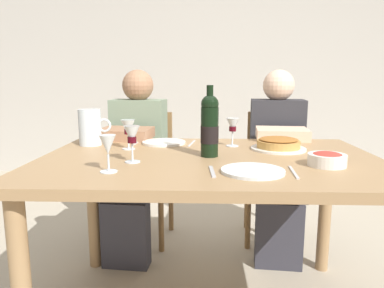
{
  "coord_description": "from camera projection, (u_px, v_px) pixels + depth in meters",
  "views": [
    {
      "loc": [
        -0.02,
        -1.57,
        1.1
      ],
      "look_at": [
        -0.08,
        0.07,
        0.8
      ],
      "focal_mm": 33.91,
      "sensor_mm": 36.0,
      "label": 1
    }
  ],
  "objects": [
    {
      "name": "back_wall",
      "position": [
        207.0,
        52.0,
        4.11
      ],
      "size": [
        8.0,
        0.1,
        2.8
      ],
      "primitive_type": "cube",
      "color": "#B2ADA3",
      "rests_on": "ground"
    },
    {
      "name": "dining_table",
      "position": [
        209.0,
        177.0,
        1.62
      ],
      "size": [
        1.5,
        1.0,
        0.76
      ],
      "color": "#9E7A51",
      "rests_on": "ground"
    },
    {
      "name": "wine_bottle",
      "position": [
        210.0,
        126.0,
        1.6
      ],
      "size": [
        0.08,
        0.08,
        0.31
      ],
      "color": "black",
      "rests_on": "dining_table"
    },
    {
      "name": "water_pitcher",
      "position": [
        90.0,
        129.0,
        1.88
      ],
      "size": [
        0.17,
        0.12,
        0.19
      ],
      "color": "silver",
      "rests_on": "dining_table"
    },
    {
      "name": "baked_tart",
      "position": [
        278.0,
        144.0,
        1.77
      ],
      "size": [
        0.27,
        0.27,
        0.06
      ],
      "color": "white",
      "rests_on": "dining_table"
    },
    {
      "name": "salad_bowl",
      "position": [
        327.0,
        159.0,
        1.44
      ],
      "size": [
        0.15,
        0.15,
        0.06
      ],
      "color": "white",
      "rests_on": "dining_table"
    },
    {
      "name": "wine_glass_left_diner",
      "position": [
        132.0,
        137.0,
        1.48
      ],
      "size": [
        0.07,
        0.07,
        0.15
      ],
      "color": "silver",
      "rests_on": "dining_table"
    },
    {
      "name": "wine_glass_right_diner",
      "position": [
        233.0,
        126.0,
        1.85
      ],
      "size": [
        0.07,
        0.07,
        0.15
      ],
      "color": "silver",
      "rests_on": "dining_table"
    },
    {
      "name": "wine_glass_centre",
      "position": [
        128.0,
        129.0,
        1.77
      ],
      "size": [
        0.07,
        0.07,
        0.15
      ],
      "color": "silver",
      "rests_on": "dining_table"
    },
    {
      "name": "wine_glass_spare",
      "position": [
        108.0,
        146.0,
        1.33
      ],
      "size": [
        0.06,
        0.06,
        0.14
      ],
      "color": "silver",
      "rests_on": "dining_table"
    },
    {
      "name": "dinner_plate_left_setting",
      "position": [
        164.0,
        142.0,
        1.94
      ],
      "size": [
        0.23,
        0.23,
        0.01
      ],
      "primitive_type": "cylinder",
      "color": "white",
      "rests_on": "dining_table"
    },
    {
      "name": "dinner_plate_right_setting",
      "position": [
        253.0,
        171.0,
        1.34
      ],
      "size": [
        0.24,
        0.24,
        0.01
      ],
      "primitive_type": "cylinder",
      "color": "silver",
      "rests_on": "dining_table"
    },
    {
      "name": "fork_left_setting",
      "position": [
        136.0,
        143.0,
        1.94
      ],
      "size": [
        0.03,
        0.16,
        0.0
      ],
      "primitive_type": "cube",
      "rotation": [
        0.0,
        0.0,
        1.5
      ],
      "color": "silver",
      "rests_on": "dining_table"
    },
    {
      "name": "knife_left_setting",
      "position": [
        192.0,
        143.0,
        1.93
      ],
      "size": [
        0.04,
        0.18,
        0.0
      ],
      "primitive_type": "cube",
      "rotation": [
        0.0,
        0.0,
        1.43
      ],
      "color": "silver",
      "rests_on": "dining_table"
    },
    {
      "name": "knife_right_setting",
      "position": [
        294.0,
        172.0,
        1.33
      ],
      "size": [
        0.02,
        0.18,
        0.0
      ],
      "primitive_type": "cube",
      "rotation": [
        0.0,
        0.0,
        1.5
      ],
      "color": "silver",
      "rests_on": "dining_table"
    },
    {
      "name": "spoon_right_setting",
      "position": [
        212.0,
        171.0,
        1.34
      ],
      "size": [
        0.02,
        0.16,
        0.0
      ],
      "primitive_type": "cube",
      "rotation": [
        0.0,
        0.0,
        1.63
      ],
      "color": "silver",
      "rests_on": "dining_table"
    },
    {
      "name": "chair_left",
      "position": [
        144.0,
        167.0,
        2.53
      ],
      "size": [
        0.44,
        0.44,
        0.87
      ],
      "rotation": [
        0.0,
        0.0,
        3.05
      ],
      "color": "olive",
      "rests_on": "ground"
    },
    {
      "name": "diner_left",
      "position": [
        135.0,
        157.0,
        2.28
      ],
      "size": [
        0.37,
        0.53,
        1.16
      ],
      "rotation": [
        0.0,
        0.0,
        3.05
      ],
      "color": "gray",
      "rests_on": "ground"
    },
    {
      "name": "chair_right",
      "position": [
        273.0,
        167.0,
        2.53
      ],
      "size": [
        0.44,
        0.44,
        0.87
      ],
      "rotation": [
        0.0,
        0.0,
        3.05
      ],
      "color": "olive",
      "rests_on": "ground"
    },
    {
      "name": "diner_right",
      "position": [
        278.0,
        157.0,
        2.28
      ],
      "size": [
        0.37,
        0.53,
        1.16
      ],
      "rotation": [
        0.0,
        0.0,
        3.05
      ],
      "color": "#2D2D33",
      "rests_on": "ground"
    }
  ]
}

